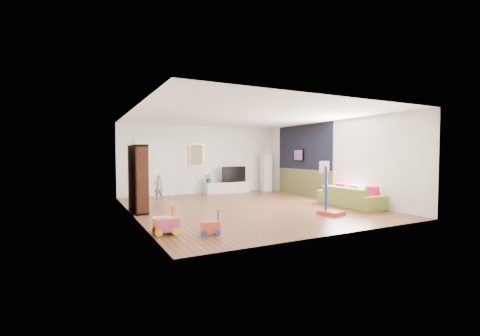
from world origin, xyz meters
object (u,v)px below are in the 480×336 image
media_console (227,187)px  sofa (350,197)px  basketball_hoop (331,188)px  bookshelf (138,179)px

media_console → sofa: 5.20m
sofa → basketball_hoop: size_ratio=1.47×
bookshelf → sofa: bearing=-20.0°
bookshelf → basketball_hoop: (4.40, -2.74, -0.21)m
bookshelf → basketball_hoop: 5.18m
bookshelf → sofa: 6.18m
sofa → basketball_hoop: (-1.41, -0.71, 0.40)m
bookshelf → sofa: size_ratio=0.88×
media_console → basketball_hoop: 5.62m
sofa → basketball_hoop: bearing=117.7°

